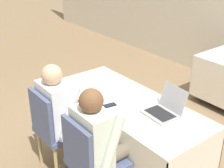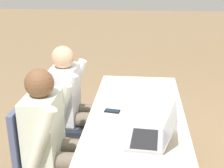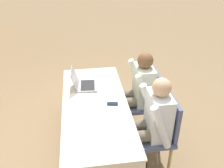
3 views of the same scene
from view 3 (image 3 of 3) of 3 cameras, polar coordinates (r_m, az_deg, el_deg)
ground_plane at (r=3.36m, az=-3.44°, el=-14.70°), size 24.00×24.00×0.00m
conference_table_near at (r=3.00m, az=-3.76°, el=-7.29°), size 1.82×0.75×0.72m
laptop at (r=3.21m, az=-6.45°, el=0.11°), size 0.32×0.34×0.25m
cell_phone at (r=2.88m, az=0.11°, el=-4.54°), size 0.08×0.13×0.01m
paper_beside_laptop at (r=2.66m, az=-5.72°, el=-8.28°), size 0.27×0.33×0.00m
paper_centre_table at (r=3.04m, az=-7.74°, el=-2.93°), size 0.32×0.36×0.00m
chair_near_left at (r=2.89m, az=10.68°, el=-10.40°), size 0.44×0.44×0.92m
chair_near_right at (r=3.38m, az=7.40°, el=-3.38°), size 0.44×0.44×0.92m
person_checkered_shirt at (r=2.76m, az=8.92°, el=-8.15°), size 0.50×0.52×1.18m
person_white_shirt at (r=3.27m, az=5.82°, el=-1.21°), size 0.50×0.52×1.18m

